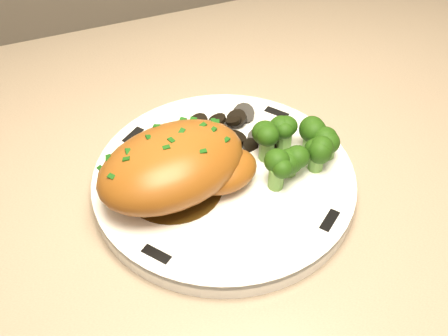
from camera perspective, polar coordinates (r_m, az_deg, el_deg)
name	(u,v)px	position (r m, az deg, el deg)	size (l,w,h in m)	color
plate	(224,181)	(0.54, 0.00, -1.38)	(0.25, 0.25, 0.02)	white
rim_accent_0	(277,113)	(0.61, 5.38, 5.60)	(0.03, 0.01, 0.00)	black
rim_accent_1	(133,136)	(0.58, -9.22, 3.27)	(0.03, 0.01, 0.00)	black
rim_accent_2	(156,254)	(0.48, -6.88, -8.71)	(0.03, 0.01, 0.00)	black
rim_accent_3	(330,221)	(0.51, 10.68, -5.27)	(0.03, 0.01, 0.00)	black
gravy_pool	(174,187)	(0.53, -5.14, -1.89)	(0.09, 0.09, 0.00)	#3C260A
chicken_breast	(178,166)	(0.51, -4.70, 0.19)	(0.16, 0.13, 0.06)	#97531A
mushroom_pile	(229,139)	(0.57, 0.47, 2.94)	(0.09, 0.07, 0.02)	black
broccoli_florets	(297,148)	(0.54, 7.40, 2.00)	(0.09, 0.07, 0.03)	#649740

